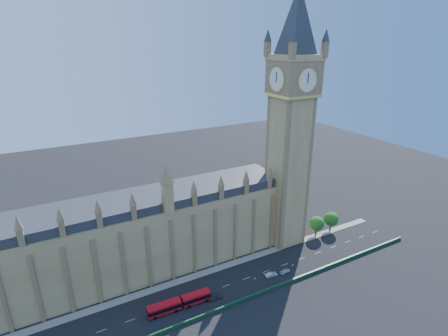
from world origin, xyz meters
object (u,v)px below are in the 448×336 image
car_grey (216,297)px  car_silver (271,274)px  car_white (285,271)px  red_bus (179,303)px

car_grey → car_silver: size_ratio=1.00×
car_silver → car_white: (5.31, -0.73, -0.09)m
car_silver → car_white: car_silver is taller
car_grey → car_white: (27.29, -0.05, -0.12)m
car_grey → car_silver: 21.99m
car_white → red_bus: bearing=80.6°
red_bus → car_grey: (11.39, -1.67, -1.01)m
red_bus → car_white: (38.68, -1.72, -1.13)m
red_bus → car_white: 38.73m
car_silver → red_bus: bearing=92.1°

